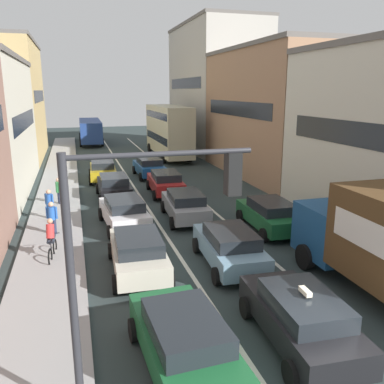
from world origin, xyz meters
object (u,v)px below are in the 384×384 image
Objects in this scene: sedan_left_lane_fifth at (103,170)px; pedestrian_near_kerb at (52,217)px; coupe_centre_lane_fourth at (166,182)px; taxi_centre_lane_front at (300,317)px; hatchback_centre_lane_third at (185,205)px; pedestrian_mid_sidewalk at (49,203)px; bus_mid_queue_primary at (168,129)px; wagon_left_lane_second at (138,252)px; traffic_light_pole at (137,238)px; bus_far_queue_secondary at (90,129)px; sedan_left_lane_third at (124,211)px; sedan_right_lane_behind_truck at (270,214)px; sedan_left_lane_fourth at (114,186)px; sedan_centre_lane_fifth at (149,167)px; sedan_left_lane_front at (184,340)px; cyclist_on_sidewalk at (51,240)px; pedestrian_far_sidewalk at (59,190)px; sedan_centre_lane_second at (229,246)px.

sedan_left_lane_fifth is 2.63× the size of pedestrian_near_kerb.
coupe_centre_lane_fourth is 6.41m from sedan_left_lane_fifth.
taxi_centre_lane_front is 11.08m from hatchback_centre_lane_third.
coupe_centre_lane_fourth is 7.84m from pedestrian_mid_sidewalk.
wagon_left_lane_second is at bearing 164.43° from bus_mid_queue_primary.
taxi_centre_lane_front is 22.11m from sedan_left_lane_fifth.
pedestrian_mid_sidewalk is at bearing 31.26° from taxi_centre_lane_front.
traffic_light_pole reaches higher than bus_far_queue_secondary.
bus_mid_queue_primary is (6.91, 20.07, 2.03)m from sedan_left_lane_third.
wagon_left_lane_second and sedan_left_lane_fifth have the same top height.
sedan_left_lane_fourth is at bearing 41.46° from sedan_right_lane_behind_truck.
sedan_centre_lane_fifth is at bearing 15.49° from sedan_right_lane_behind_truck.
sedan_centre_lane_fifth is (3.26, 22.30, 0.00)m from sedan_left_lane_front.
wagon_left_lane_second is at bearing -114.64° from pedestrian_mid_sidewalk.
sedan_left_lane_fifth is (-0.21, 11.08, 0.00)m from sedan_left_lane_third.
sedan_left_lane_fourth is 2.50× the size of cyclist_on_sidewalk.
pedestrian_mid_sidewalk is at bearing 10.68° from cyclist_on_sidewalk.
taxi_centre_lane_front is at bearing 13.58° from traffic_light_pole.
sedan_left_lane_fourth is at bearing -13.08° from cyclist_on_sidewalk.
coupe_centre_lane_fourth is 11.15m from cyclist_on_sidewalk.
bus_mid_queue_primary is at bearing 37.56° from pedestrian_far_sidewalk.
cyclist_on_sidewalk is at bearing -109.57° from pedestrian_far_sidewalk.
sedan_right_lane_behind_truck is at bearing -18.69° from taxi_centre_lane_front.
sedan_centre_lane_second is 4.65m from sedan_right_lane_behind_truck.
taxi_centre_lane_front is 9.93m from cyclist_on_sidewalk.
sedan_left_lane_fifth is 0.41× the size of bus_far_queue_secondary.
pedestrian_near_kerb is (-3.37, -6.03, 0.15)m from sedan_left_lane_fourth.
taxi_centre_lane_front is at bearing -168.59° from sedan_left_lane_fifth.
coupe_centre_lane_fourth is 2.54× the size of cyclist_on_sidewalk.
hatchback_centre_lane_third is 2.65× the size of pedestrian_far_sidewalk.
sedan_centre_lane_second is (3.21, 5.22, 0.00)m from sedan_left_lane_front.
sedan_left_lane_front is 2.64× the size of pedestrian_far_sidewalk.
cyclist_on_sidewalk is (-3.09, 2.02, 0.05)m from wagon_left_lane_second.
sedan_left_lane_fourth and sedan_right_lane_behind_truck have the same top height.
pedestrian_mid_sidewalk and pedestrian_far_sidewalk have the same top height.
bus_mid_queue_primary reaches higher than bus_far_queue_secondary.
taxi_centre_lane_front is 1.01× the size of wagon_left_lane_second.
sedan_left_lane_front is at bearing 170.20° from sedan_centre_lane_fifth.
sedan_left_lane_third is 2.66× the size of pedestrian_near_kerb.
coupe_centre_lane_fourth is 1.01× the size of sedan_left_lane_fourth.
pedestrian_far_sidewalk is (-6.48, -6.60, 0.15)m from sedan_centre_lane_fifth.
cyclist_on_sidewalk is 1.04× the size of pedestrian_mid_sidewalk.
cyclist_on_sidewalk is (-10.13, -23.30, -1.98)m from bus_mid_queue_primary.
bus_mid_queue_primary is at bearing -36.03° from sedan_left_lane_fifth.
pedestrian_near_kerb reaches higher than sedan_left_lane_fifth.
sedan_left_lane_third and sedan_centre_lane_fifth have the same top height.
cyclist_on_sidewalk is at bearing 20.78° from sedan_left_lane_front.
sedan_centre_lane_fifth is at bearing 79.27° from traffic_light_pole.
sedan_right_lane_behind_truck is at bearing -168.69° from bus_far_queue_secondary.
pedestrian_near_kerb is (-9.93, 1.98, 0.15)m from sedan_right_lane_behind_truck.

